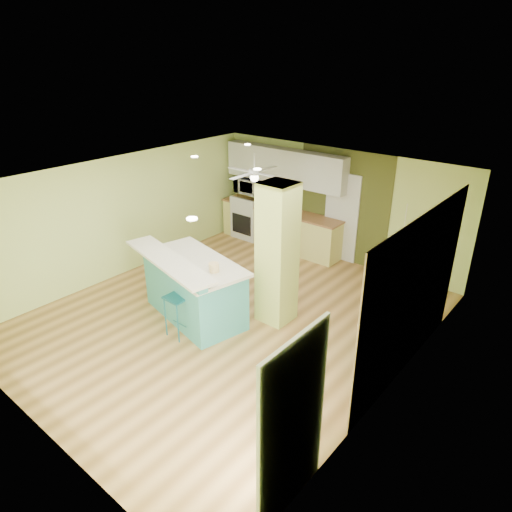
{
  "coord_description": "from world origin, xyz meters",
  "views": [
    {
      "loc": [
        4.84,
        -5.13,
        4.42
      ],
      "look_at": [
        0.27,
        0.4,
        1.15
      ],
      "focal_mm": 32.0,
      "sensor_mm": 36.0,
      "label": 1
    }
  ],
  "objects_px": {
    "side_counter": "(391,335)",
    "canister": "(214,267)",
    "peninsula": "(193,288)",
    "bar_stool": "(181,294)",
    "fruit_bowl": "(283,209)"
  },
  "relations": [
    {
      "from": "peninsula",
      "to": "fruit_bowl",
      "type": "xyz_separation_m",
      "value": [
        -0.67,
        3.54,
        0.39
      ]
    },
    {
      "from": "bar_stool",
      "to": "fruit_bowl",
      "type": "xyz_separation_m",
      "value": [
        -0.92,
        4.05,
        0.21
      ]
    },
    {
      "from": "peninsula",
      "to": "bar_stool",
      "type": "bearing_deg",
      "value": -51.03
    },
    {
      "from": "bar_stool",
      "to": "side_counter",
      "type": "distance_m",
      "value": 3.39
    },
    {
      "from": "peninsula",
      "to": "fruit_bowl",
      "type": "relative_size",
      "value": 9.31
    },
    {
      "from": "canister",
      "to": "peninsula",
      "type": "bearing_deg",
      "value": 177.73
    },
    {
      "from": "side_counter",
      "to": "canister",
      "type": "xyz_separation_m",
      "value": [
        -2.67,
        -1.11,
        0.74
      ]
    },
    {
      "from": "bar_stool",
      "to": "canister",
      "type": "bearing_deg",
      "value": 58.67
    },
    {
      "from": "peninsula",
      "to": "side_counter",
      "type": "bearing_deg",
      "value": 31.23
    },
    {
      "from": "peninsula",
      "to": "fruit_bowl",
      "type": "distance_m",
      "value": 3.63
    },
    {
      "from": "peninsula",
      "to": "side_counter",
      "type": "height_order",
      "value": "peninsula"
    },
    {
      "from": "canister",
      "to": "bar_stool",
      "type": "bearing_deg",
      "value": -122.68
    },
    {
      "from": "fruit_bowl",
      "to": "canister",
      "type": "xyz_separation_m",
      "value": [
        1.23,
        -3.57,
        0.19
      ]
    },
    {
      "from": "side_counter",
      "to": "canister",
      "type": "relative_size",
      "value": 7.46
    },
    {
      "from": "peninsula",
      "to": "bar_stool",
      "type": "relative_size",
      "value": 2.13
    }
  ]
}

